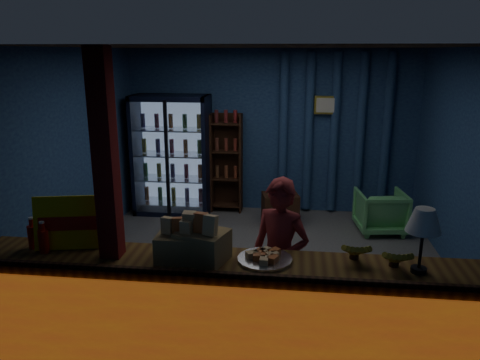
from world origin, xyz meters
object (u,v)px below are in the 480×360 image
object	(u,v)px
green_chair	(380,211)
pastry_tray	(265,258)
table_lamp	(424,223)
shopkeeper	(279,260)

from	to	relation	value
green_chair	pastry_tray	world-z (taller)	pastry_tray
green_chair	pastry_tray	distance (m)	3.59
pastry_tray	table_lamp	distance (m)	1.22
shopkeeper	pastry_tray	distance (m)	0.50
shopkeeper	table_lamp	distance (m)	1.31
green_chair	table_lamp	distance (m)	3.45
green_chair	pastry_tray	size ratio (longest dim) A/B	1.54
green_chair	shopkeeper	bearing A→B (deg)	56.52
shopkeeper	table_lamp	bearing A→B (deg)	-2.75
green_chair	table_lamp	size ratio (longest dim) A/B	1.34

